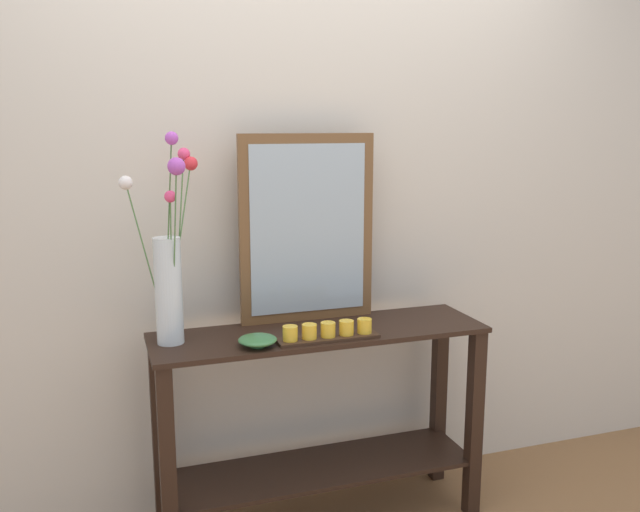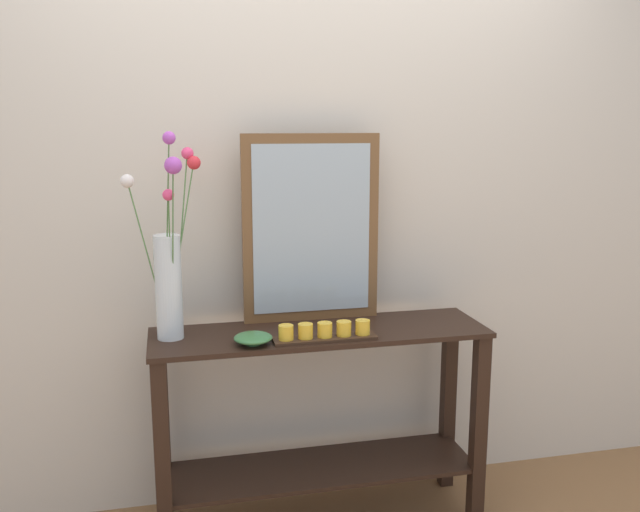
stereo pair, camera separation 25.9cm
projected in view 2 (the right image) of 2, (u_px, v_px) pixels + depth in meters
wall_back at (304, 189)px, 2.85m from camera, size 6.40×0.08×2.70m
console_table at (320, 406)px, 2.72m from camera, size 1.32×0.38×0.82m
mirror_leaning at (312, 229)px, 2.73m from camera, size 0.56×0.03×0.76m
tall_vase_left at (169, 268)px, 2.51m from camera, size 0.30×0.30×0.77m
candle_tray at (325, 333)px, 2.53m from camera, size 0.39×0.09×0.07m
decorative_bowl at (253, 338)px, 2.48m from camera, size 0.14×0.14×0.04m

